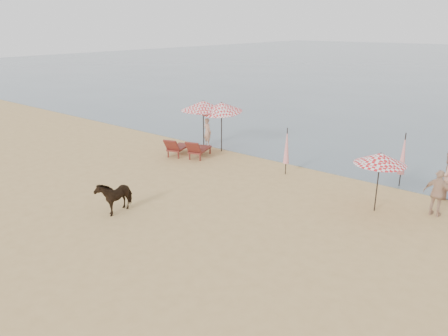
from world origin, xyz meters
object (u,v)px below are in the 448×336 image
object	(u,v)px
cow	(115,195)
beachgoer_left	(207,132)
beachgoer_right_b	(438,193)
umbrella_closed_left	(287,146)
umbrella_closed_right	(403,154)
lounger_cluster_left	(187,148)
umbrella_open_left_a	(203,106)
umbrella_open_left_b	(221,107)
umbrella_open_right	(380,159)
beachgoer_right_a	(447,176)

from	to	relation	value
cow	beachgoer_left	distance (m)	9.52
beachgoer_right_b	cow	bearing A→B (deg)	41.38
cow	umbrella_closed_left	bearing A→B (deg)	59.79
umbrella_closed_right	cow	xyz separation A→B (m)	(-7.22, -9.05, -0.82)
umbrella_closed_left	umbrella_closed_right	distance (m)	4.83
cow	beachgoer_right_b	distance (m)	11.48
umbrella_closed_right	cow	distance (m)	11.61
lounger_cluster_left	beachgoer_right_b	xyz separation A→B (m)	(11.84, 0.33, 0.38)
umbrella_open_left_a	beachgoer_left	bearing A→B (deg)	133.00
beachgoer_right_b	lounger_cluster_left	bearing A→B (deg)	6.00
umbrella_closed_left	umbrella_closed_right	size ratio (longest dim) A/B	0.93
lounger_cluster_left	umbrella_open_left_a	world-z (taller)	umbrella_open_left_a
cow	umbrella_open_left_a	bearing A→B (deg)	99.48
umbrella_open_left_a	umbrella_closed_right	bearing A→B (deg)	21.02
umbrella_open_left_b	umbrella_open_right	distance (m)	9.64
umbrella_open_left_a	cow	world-z (taller)	umbrella_open_left_a
umbrella_closed_right	beachgoer_right_a	bearing A→B (deg)	-6.31
umbrella_open_left_a	cow	size ratio (longest dim) A/B	1.85
umbrella_closed_right	lounger_cluster_left	bearing A→B (deg)	-165.93
umbrella_open_left_b	umbrella_closed_right	xyz separation A→B (m)	(9.17, 0.58, -0.94)
umbrella_open_right	beachgoer_right_b	size ratio (longest dim) A/B	1.31
umbrella_open_right	umbrella_closed_right	size ratio (longest dim) A/B	0.96
umbrella_closed_right	umbrella_closed_left	bearing A→B (deg)	-160.17
umbrella_open_left_b	lounger_cluster_left	bearing A→B (deg)	-96.63
umbrella_open_right	umbrella_closed_left	world-z (taller)	umbrella_open_right
umbrella_open_left_b	beachgoer_right_a	xyz separation A→B (m)	(10.96, 0.38, -1.43)
umbrella_open_right	umbrella_closed_left	distance (m)	4.94
cow	beachgoer_left	world-z (taller)	beachgoer_left
umbrella_closed_right	cow	size ratio (longest dim) A/B	1.61
umbrella_open_left_b	cow	xyz separation A→B (m)	(1.96, -8.47, -1.76)
lounger_cluster_left	umbrella_closed_right	distance (m)	10.23
umbrella_open_left_b	beachgoer_right_a	world-z (taller)	umbrella_open_left_b
umbrella_open_left_b	cow	distance (m)	8.87
umbrella_open_left_b	umbrella_closed_right	size ratio (longest dim) A/B	1.18
umbrella_open_left_b	umbrella_open_right	xyz separation A→B (m)	(9.30, -2.51, -0.37)
cow	beachgoer_right_b	world-z (taller)	beachgoer_right_b
cow	beachgoer_right_b	size ratio (longest dim) A/B	0.85
umbrella_open_left_a	umbrella_closed_left	size ratio (longest dim) A/B	1.24
umbrella_open_left_b	beachgoer_left	size ratio (longest dim) A/B	1.78
cow	beachgoer_right_b	bearing A→B (deg)	26.58
umbrella_open_left_a	umbrella_open_left_b	world-z (taller)	umbrella_open_left_b
umbrella_open_left_a	umbrella_open_left_b	bearing A→B (deg)	33.38
umbrella_open_right	cow	size ratio (longest dim) A/B	1.54
beachgoer_left	beachgoer_right_b	size ratio (longest dim) A/B	0.91
umbrella_closed_left	beachgoer_right_a	size ratio (longest dim) A/B	1.14
umbrella_closed_right	beachgoer_right_a	xyz separation A→B (m)	(1.78, -0.20, -0.48)
beachgoer_right_a	beachgoer_right_b	world-z (taller)	beachgoer_right_a
umbrella_closed_left	beachgoer_right_b	world-z (taller)	umbrella_closed_left
beachgoer_left	umbrella_open_left_b	bearing A→B (deg)	174.11
umbrella_closed_left	cow	distance (m)	7.91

